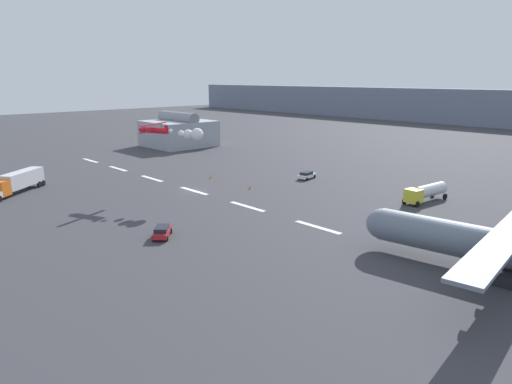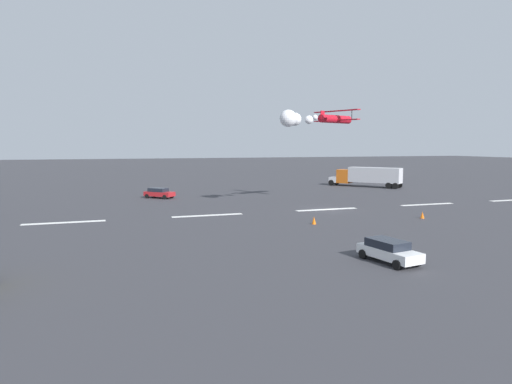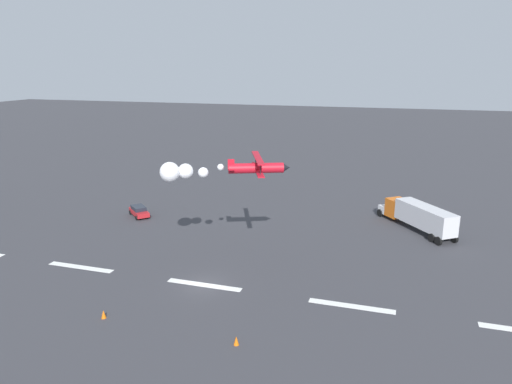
{
  "view_description": "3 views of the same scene",
  "coord_description": "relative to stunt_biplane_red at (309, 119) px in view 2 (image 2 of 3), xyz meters",
  "views": [
    {
      "loc": [
        69.89,
        -49.51,
        20.63
      ],
      "look_at": [
        16.96,
        0.0,
        2.82
      ],
      "focal_mm": 32.92,
      "sensor_mm": 36.0,
      "label": 1
    },
    {
      "loc": [
        24.99,
        48.3,
        7.87
      ],
      "look_at": [
        8.02,
        -3.47,
        2.08
      ],
      "focal_mm": 30.96,
      "sensor_mm": 36.0,
      "label": 2
    },
    {
      "loc": [
        -18.33,
        41.02,
        21.75
      ],
      "look_at": [
        -3.85,
        -5.45,
        8.77
      ],
      "focal_mm": 33.44,
      "sensor_mm": 36.0,
      "label": 3
    }
  ],
  "objects": [
    {
      "name": "runway_stripe_5",
      "position": [
        28.96,
        3.57,
        -11.22
      ],
      "size": [
        8.0,
        0.9,
        0.01
      ],
      "primitive_type": "cube",
      "color": "white",
      "rests_on": "ground"
    },
    {
      "name": "ground_plane",
      "position": [
        -0.81,
        3.57,
        -11.23
      ],
      "size": [
        440.0,
        440.0,
        0.0
      ],
      "primitive_type": "plane",
      "color": "#38383D",
      "rests_on": "ground"
    },
    {
      "name": "runway_stripe_4",
      "position": [
        14.07,
        3.57,
        -11.22
      ],
      "size": [
        8.0,
        0.9,
        0.01
      ],
      "primitive_type": "cube",
      "color": "white",
      "rests_on": "ground"
    },
    {
      "name": "airport_staff_sedan",
      "position": [
        6.59,
        26.97,
        -10.41
      ],
      "size": [
        2.64,
        4.76,
        1.52
      ],
      "color": "white",
      "rests_on": "ground"
    },
    {
      "name": "runway_stripe_2",
      "position": [
        -15.7,
        3.57,
        -11.22
      ],
      "size": [
        8.0,
        0.9,
        0.01
      ],
      "primitive_type": "cube",
      "color": "white",
      "rests_on": "ground"
    },
    {
      "name": "traffic_cone_far",
      "position": [
        5.1,
        12.31,
        -10.85
      ],
      "size": [
        0.44,
        0.44,
        0.75
      ],
      "primitive_type": "cone",
      "color": "orange",
      "rests_on": "ground"
    },
    {
      "name": "traffic_cone_near",
      "position": [
        -7.56,
        12.75,
        -10.85
      ],
      "size": [
        0.44,
        0.44,
        0.75
      ],
      "primitive_type": "cone",
      "color": "orange",
      "rests_on": "ground"
    },
    {
      "name": "semi_truck_orange",
      "position": [
        -21.79,
        -20.68,
        -9.11
      ],
      "size": [
        10.56,
        12.49,
        3.7
      ],
      "color": "silver",
      "rests_on": "ground"
    },
    {
      "name": "runway_stripe_3",
      "position": [
        -0.81,
        3.57,
        -11.22
      ],
      "size": [
        8.0,
        0.9,
        0.01
      ],
      "primitive_type": "cube",
      "color": "white",
      "rests_on": "ground"
    },
    {
      "name": "followme_car_yellow",
      "position": [
        17.56,
        -14.76,
        -10.41
      ],
      "size": [
        4.53,
        4.36,
        1.52
      ],
      "color": "#B21E23",
      "rests_on": "ground"
    },
    {
      "name": "stunt_biplane_red",
      "position": [
        0.0,
        0.0,
        0.0
      ],
      "size": [
        12.75,
        8.11,
        2.43
      ],
      "color": "red"
    }
  ]
}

